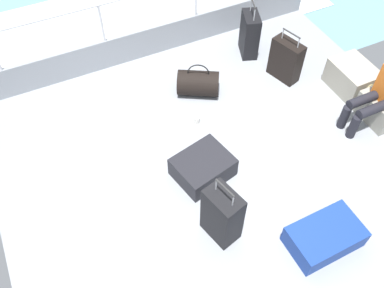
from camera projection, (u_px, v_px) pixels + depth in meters
name	position (u px, v px, depth m)	size (l,w,h in m)	color
ground_plane	(222.00, 158.00, 5.06)	(4.40, 5.20, 0.06)	gray
gunwale_port	(153.00, 40.00, 6.08)	(0.06, 5.20, 0.45)	gray
railing_port	(150.00, 7.00, 5.65)	(0.04, 4.20, 1.02)	silver
sea_wake	(124.00, 21.00, 7.33)	(12.00, 12.00, 0.01)	#6B99A8
cargo_crate_0	(352.00, 77.00, 5.64)	(0.65, 0.47, 0.37)	#9E9989
cargo_crate_1	(383.00, 108.00, 5.31)	(0.56, 0.47, 0.34)	gray
passenger_seated	(383.00, 91.00, 4.98)	(0.34, 0.66, 1.04)	orange
suitcase_0	(286.00, 60.00, 5.70)	(0.48, 0.31, 0.74)	black
suitcase_1	(203.00, 167.00, 4.77)	(0.64, 0.72, 0.27)	black
suitcase_2	(222.00, 215.00, 4.15)	(0.43, 0.33, 0.85)	black
suitcase_3	(250.00, 34.00, 6.01)	(0.44, 0.33, 0.83)	black
suitcase_4	(325.00, 237.00, 4.24)	(0.47, 0.75, 0.25)	navy
duffel_bag	(198.00, 83.00, 5.59)	(0.57, 0.64, 0.49)	black
paper_cup	(197.00, 120.00, 5.34)	(0.08, 0.08, 0.10)	white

